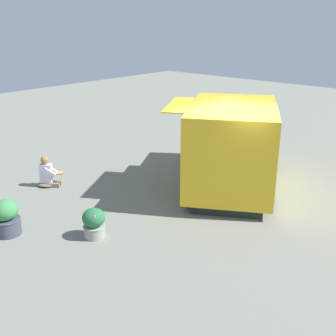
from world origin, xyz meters
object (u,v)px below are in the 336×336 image
Objects in this scene: food_truck at (232,144)px; person_customer at (47,174)px; planter_flowering_far at (6,218)px; planter_flowering_near at (94,223)px.

food_truck is 5.25m from person_customer.
person_customer is 2.79m from planter_flowering_far.
food_truck is 7.91× the size of planter_flowering_near.
person_customer is at bearing 44.04° from food_truck.
food_truck is 6.51× the size of planter_flowering_far.
food_truck is at bearing -108.90° from planter_flowering_far.
food_truck is at bearing -95.65° from planter_flowering_near.
person_customer is 3.42m from planter_flowering_near.
planter_flowering_near is (0.45, 4.60, -0.82)m from food_truck.
person_customer is at bearing -51.08° from planter_flowering_far.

